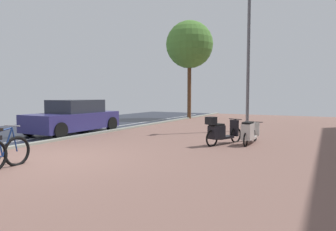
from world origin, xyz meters
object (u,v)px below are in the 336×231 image
at_px(bicycle_foreground, 2,151).
at_px(parked_car_near, 74,118).
at_px(scooter_mid, 220,131).
at_px(scooter_near, 249,132).
at_px(street_tree, 189,45).
at_px(lamp_post, 248,53).

distance_m(bicycle_foreground, parked_car_near, 6.30).
relative_size(scooter_mid, parked_car_near, 0.42).
bearing_deg(bicycle_foreground, scooter_near, 55.13).
distance_m(scooter_near, scooter_mid, 0.97).
distance_m(bicycle_foreground, street_tree, 15.77).
xyz_separation_m(lamp_post, street_tree, (-5.23, 5.29, 1.51)).
relative_size(scooter_mid, street_tree, 0.26).
xyz_separation_m(parked_car_near, lamp_post, (6.40, 4.25, 2.84)).
bearing_deg(lamp_post, street_tree, 134.68).
bearing_deg(bicycle_foreground, parked_car_near, 121.12).
height_order(scooter_near, lamp_post, lamp_post).
bearing_deg(bicycle_foreground, scooter_mid, 58.43).
bearing_deg(scooter_mid, street_tree, 119.30).
distance_m(scooter_near, lamp_post, 4.96).
bearing_deg(street_tree, lamp_post, -45.32).
bearing_deg(street_tree, parked_car_near, -97.01).
height_order(scooter_mid, parked_car_near, parked_car_near).
bearing_deg(lamp_post, bicycle_foreground, -108.10).
bearing_deg(scooter_mid, bicycle_foreground, -121.57).
bearing_deg(scooter_near, scooter_mid, -146.69).
height_order(bicycle_foreground, parked_car_near, parked_car_near).
height_order(scooter_mid, street_tree, street_tree).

